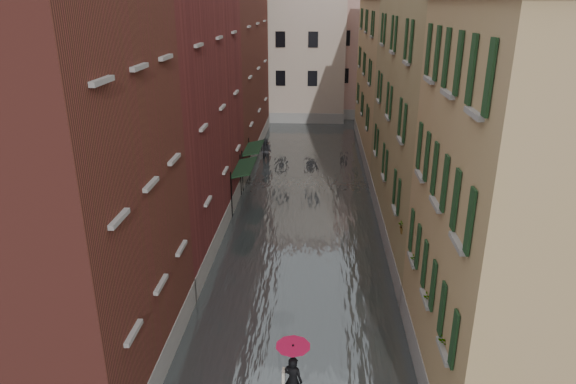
% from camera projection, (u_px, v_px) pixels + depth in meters
% --- Properties ---
extents(ground, '(120.00, 120.00, 0.00)m').
position_uv_depth(ground, '(294.00, 342.00, 18.25)').
color(ground, '#525154').
rests_on(ground, ground).
extents(floodwater, '(10.00, 60.00, 0.20)m').
position_uv_depth(floodwater, '(305.00, 203.00, 30.36)').
color(floodwater, '#4C5254').
rests_on(floodwater, ground).
extents(building_left_near, '(6.00, 8.00, 13.00)m').
position_uv_depth(building_left_near, '(45.00, 185.00, 14.50)').
color(building_left_near, maroon).
rests_on(building_left_near, ground).
extents(building_left_mid, '(6.00, 14.00, 12.50)m').
position_uv_depth(building_left_mid, '(160.00, 113.00, 24.86)').
color(building_left_mid, maroon).
rests_on(building_left_mid, ground).
extents(building_left_far, '(6.00, 16.00, 14.00)m').
position_uv_depth(building_left_far, '(218.00, 62.00, 38.61)').
color(building_left_far, maroon).
rests_on(building_left_far, ground).
extents(building_right_near, '(6.00, 8.00, 11.50)m').
position_uv_depth(building_right_near, '(548.00, 221.00, 13.95)').
color(building_right_near, '#A58855').
rests_on(building_right_near, ground).
extents(building_right_mid, '(6.00, 14.00, 13.00)m').
position_uv_depth(building_right_mid, '(454.00, 112.00, 23.97)').
color(building_right_mid, '#948659').
rests_on(building_right_mid, ground).
extents(building_right_far, '(6.00, 16.00, 11.50)m').
position_uv_depth(building_right_far, '(404.00, 81.00, 38.24)').
color(building_right_far, '#A58855').
rests_on(building_right_far, ground).
extents(building_end_cream, '(12.00, 9.00, 13.00)m').
position_uv_depth(building_end_cream, '(284.00, 52.00, 51.64)').
color(building_end_cream, '#B5A590').
rests_on(building_end_cream, ground).
extents(building_end_pink, '(10.00, 9.00, 12.00)m').
position_uv_depth(building_end_pink, '(372.00, 55.00, 53.16)').
color(building_end_pink, tan).
rests_on(building_end_pink, ground).
extents(awning_near, '(1.09, 3.42, 2.80)m').
position_uv_depth(awning_near, '(244.00, 168.00, 28.97)').
color(awning_near, black).
rests_on(awning_near, ground).
extents(awning_far, '(1.09, 3.19, 2.80)m').
position_uv_depth(awning_far, '(253.00, 149.00, 32.70)').
color(awning_far, black).
rests_on(awning_far, ground).
extents(window_planters, '(0.59, 8.05, 0.84)m').
position_uv_depth(window_planters, '(424.00, 268.00, 16.10)').
color(window_planters, '#9B4D32').
rests_on(window_planters, ground).
extents(pedestrian_main, '(1.03, 1.03, 2.06)m').
position_uv_depth(pedestrian_main, '(293.00, 368.00, 15.03)').
color(pedestrian_main, black).
rests_on(pedestrian_main, ground).
extents(pedestrian_far, '(1.10, 0.99, 1.88)m').
position_uv_depth(pedestrian_far, '(266.00, 151.00, 37.74)').
color(pedestrian_far, black).
rests_on(pedestrian_far, ground).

